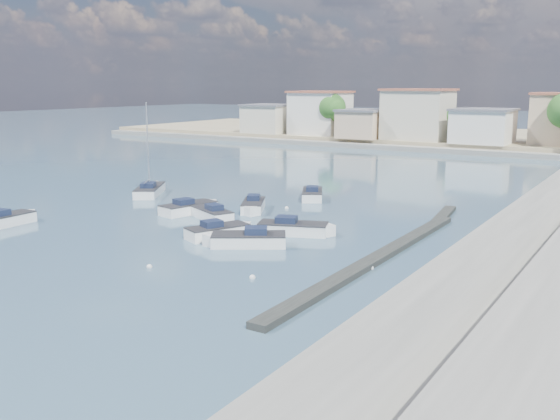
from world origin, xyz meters
name	(u,v)px	position (x,y,z in m)	size (l,w,h in m)	color
ground	(430,184)	(0.00, 40.00, 0.00)	(400.00, 400.00, 0.00)	#335467
breakwater	(393,248)	(6.90, 12.69, 0.17)	(2.00, 31.02, 0.35)	black
far_shore_land	(529,141)	(0.00, 92.00, 0.70)	(160.00, 40.00, 1.40)	gray
far_shore_quay	(500,154)	(0.00, 71.00, 0.40)	(160.00, 2.50, 0.80)	slate
motorboat_a	(8,220)	(-20.59, 4.14, 0.38)	(1.90, 4.95, 1.48)	white
motorboat_b	(221,232)	(-4.63, 9.68, 0.38)	(3.40, 4.85, 1.48)	white
motorboat_c	(211,214)	(-9.02, 14.08, 0.38)	(4.81, 3.40, 1.48)	white
motorboat_d	(244,240)	(-1.81, 8.58, 0.38)	(5.17, 4.31, 1.48)	white
motorboat_e	(191,208)	(-11.84, 15.06, 0.38)	(2.97, 5.44, 1.48)	white
motorboat_f	(312,195)	(-6.53, 26.11, 0.38)	(3.71, 4.85, 1.48)	white
motorboat_g	(253,207)	(-7.88, 18.35, 0.38)	(3.61, 4.72, 1.48)	white
motorboat_h	(297,229)	(-0.55, 13.19, 0.38)	(5.48, 3.54, 1.48)	white
sailboat	(150,190)	(-20.99, 19.82, 0.41)	(4.95, 6.14, 9.00)	white
mooring_buoys	(365,238)	(4.08, 14.61, 0.05)	(19.33, 33.52, 0.33)	white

